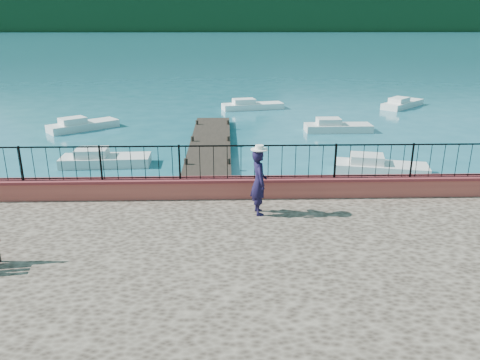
{
  "coord_description": "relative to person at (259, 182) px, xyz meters",
  "views": [
    {
      "loc": [
        -1.16,
        -8.92,
        6.02
      ],
      "look_at": [
        -0.85,
        2.0,
        2.3
      ],
      "focal_mm": 35.0,
      "sensor_mm": 36.0,
      "label": 1
    }
  ],
  "objects": [
    {
      "name": "ground",
      "position": [
        0.34,
        -2.49,
        -2.07
      ],
      "size": [
        2000.0,
        2000.0,
        0.0
      ],
      "primitive_type": "plane",
      "color": "#19596B",
      "rests_on": "ground"
    },
    {
      "name": "parapet",
      "position": [
        0.34,
        1.21,
        -0.58
      ],
      "size": [
        28.0,
        0.46,
        0.58
      ],
      "primitive_type": "cube",
      "color": "#B34E40",
      "rests_on": "promenade"
    },
    {
      "name": "railing",
      "position": [
        0.34,
        1.21,
        0.19
      ],
      "size": [
        27.0,
        0.05,
        0.95
      ],
      "primitive_type": "cube",
      "color": "black",
      "rests_on": "parapet"
    },
    {
      "name": "dock",
      "position": [
        -1.66,
        9.51,
        -1.92
      ],
      "size": [
        2.0,
        16.0,
        0.3
      ],
      "primitive_type": "cube",
      "color": "#2D231C",
      "rests_on": "ground"
    },
    {
      "name": "far_forest",
      "position": [
        0.34,
        297.51,
        6.93
      ],
      "size": [
        900.0,
        60.0,
        18.0
      ],
      "primitive_type": "cube",
      "color": "black",
      "rests_on": "ground"
    },
    {
      "name": "companion_hill",
      "position": [
        220.34,
        557.51,
        -2.07
      ],
      "size": [
        448.0,
        384.0,
        180.0
      ],
      "primitive_type": "ellipsoid",
      "color": "#142D23",
      "rests_on": "ground"
    },
    {
      "name": "person",
      "position": [
        0.0,
        0.0,
        0.0
      ],
      "size": [
        0.51,
        0.69,
        1.73
      ],
      "primitive_type": "imported",
      "rotation": [
        0.0,
        0.0,
        1.73
      ],
      "color": "black",
      "rests_on": "promenade"
    },
    {
      "name": "hat",
      "position": [
        0.0,
        0.0,
        0.93
      ],
      "size": [
        0.44,
        0.44,
        0.12
      ],
      "primitive_type": "cylinder",
      "color": "white",
      "rests_on": "person"
    },
    {
      "name": "boat_0",
      "position": [
        -6.14,
        8.43,
        -1.67
      ],
      "size": [
        3.88,
        1.47,
        0.8
      ],
      "primitive_type": "cube",
      "rotation": [
        0.0,
        0.0,
        0.04
      ],
      "color": "silver",
      "rests_on": "ground"
    },
    {
      "name": "boat_1",
      "position": [
        5.55,
        6.95,
        -1.67
      ],
      "size": [
        3.99,
        2.16,
        0.8
      ],
      "primitive_type": "cube",
      "rotation": [
        0.0,
        0.0,
        -0.24
      ],
      "color": "silver",
      "rests_on": "ground"
    },
    {
      "name": "boat_2",
      "position": [
        5.57,
        14.77,
        -1.67
      ],
      "size": [
        3.77,
        1.33,
        0.8
      ],
      "primitive_type": "cube",
      "rotation": [
        0.0,
        0.0,
        0.01
      ],
      "color": "silver",
      "rests_on": "ground"
    },
    {
      "name": "boat_3",
      "position": [
        -9.21,
        15.73,
        -1.67
      ],
      "size": [
        3.9,
        3.48,
        0.8
      ],
      "primitive_type": "cube",
      "rotation": [
        0.0,
        0.0,
        0.67
      ],
      "color": "silver",
      "rests_on": "ground"
    },
    {
      "name": "boat_4",
      "position": [
        1.06,
        22.08,
        -1.67
      ],
      "size": [
        4.54,
        2.22,
        0.8
      ],
      "primitive_type": "cube",
      "rotation": [
        0.0,
        0.0,
        0.22
      ],
      "color": "white",
      "rests_on": "ground"
    },
    {
      "name": "boat_5",
      "position": [
        12.18,
        22.65,
        -1.67
      ],
      "size": [
        3.99,
        3.94,
        0.8
      ],
      "primitive_type": "cube",
      "rotation": [
        0.0,
        0.0,
        0.77
      ],
      "color": "white",
      "rests_on": "ground"
    }
  ]
}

